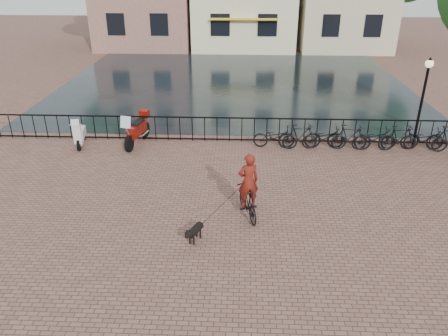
{
  "coord_description": "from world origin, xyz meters",
  "views": [
    {
      "loc": [
        0.5,
        -8.45,
        6.74
      ],
      "look_at": [
        0.0,
        3.0,
        1.2
      ],
      "focal_mm": 35.0,
      "sensor_mm": 36.0,
      "label": 1
    }
  ],
  "objects_px": {
    "lamp_post": "(424,89)",
    "cyclist": "(248,189)",
    "motorcycle": "(137,126)",
    "dog": "(195,232)",
    "scooter": "(80,129)"
  },
  "relations": [
    {
      "from": "motorcycle",
      "to": "scooter",
      "type": "height_order",
      "value": "motorcycle"
    },
    {
      "from": "dog",
      "to": "motorcycle",
      "type": "xyz_separation_m",
      "value": [
        -2.97,
        6.53,
        0.48
      ]
    },
    {
      "from": "dog",
      "to": "scooter",
      "type": "bearing_deg",
      "value": 153.15
    },
    {
      "from": "cyclist",
      "to": "scooter",
      "type": "relative_size",
      "value": 1.55
    },
    {
      "from": "motorcycle",
      "to": "scooter",
      "type": "xyz_separation_m",
      "value": [
        -2.23,
        -0.21,
        -0.08
      ]
    },
    {
      "from": "cyclist",
      "to": "motorcycle",
      "type": "bearing_deg",
      "value": -67.01
    },
    {
      "from": "cyclist",
      "to": "dog",
      "type": "relative_size",
      "value": 2.79
    },
    {
      "from": "lamp_post",
      "to": "dog",
      "type": "height_order",
      "value": "lamp_post"
    },
    {
      "from": "cyclist",
      "to": "motorcycle",
      "type": "relative_size",
      "value": 1.07
    },
    {
      "from": "lamp_post",
      "to": "dog",
      "type": "xyz_separation_m",
      "value": [
        -7.87,
        -6.56,
        -2.11
      ]
    },
    {
      "from": "scooter",
      "to": "cyclist",
      "type": "bearing_deg",
      "value": -47.87
    },
    {
      "from": "motorcycle",
      "to": "scooter",
      "type": "bearing_deg",
      "value": -163.86
    },
    {
      "from": "scooter",
      "to": "lamp_post",
      "type": "bearing_deg",
      "value": -9.44
    },
    {
      "from": "lamp_post",
      "to": "cyclist",
      "type": "distance_m",
      "value": 8.5
    },
    {
      "from": "dog",
      "to": "lamp_post",
      "type": "bearing_deg",
      "value": 63.49
    }
  ]
}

